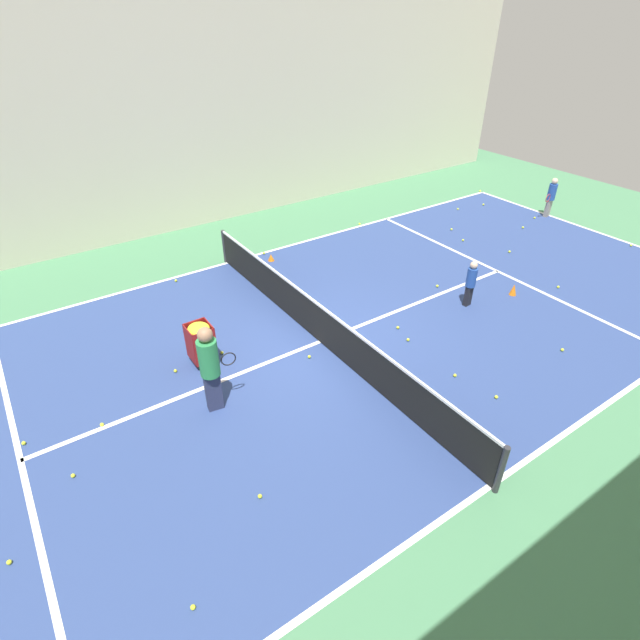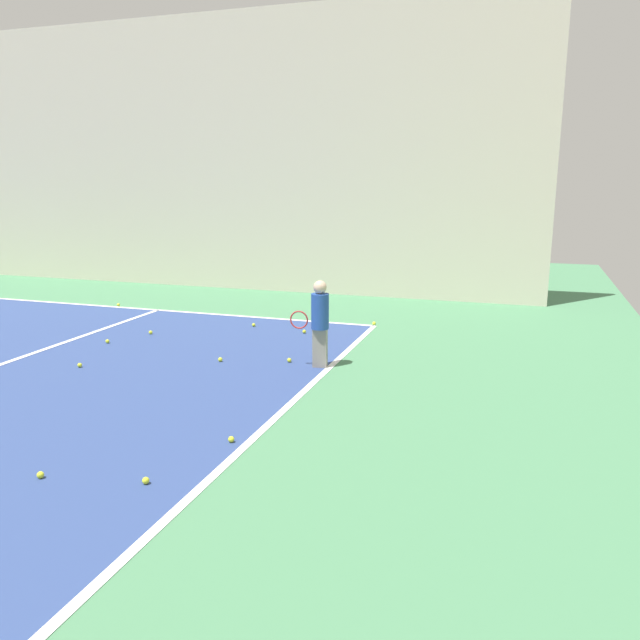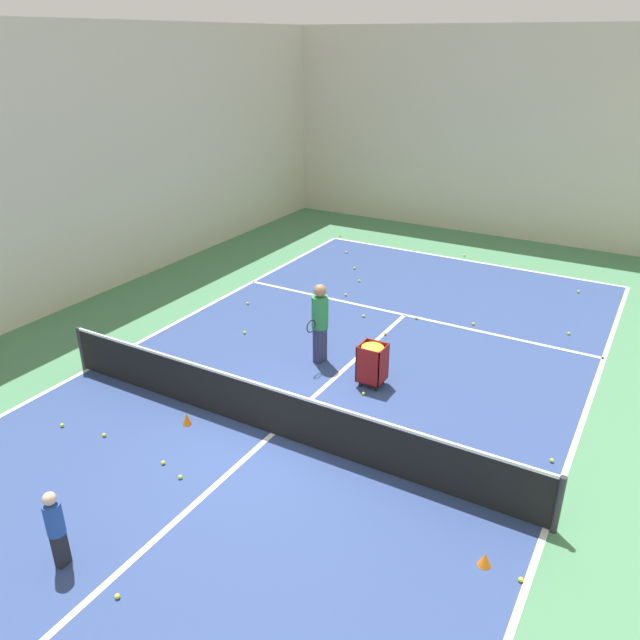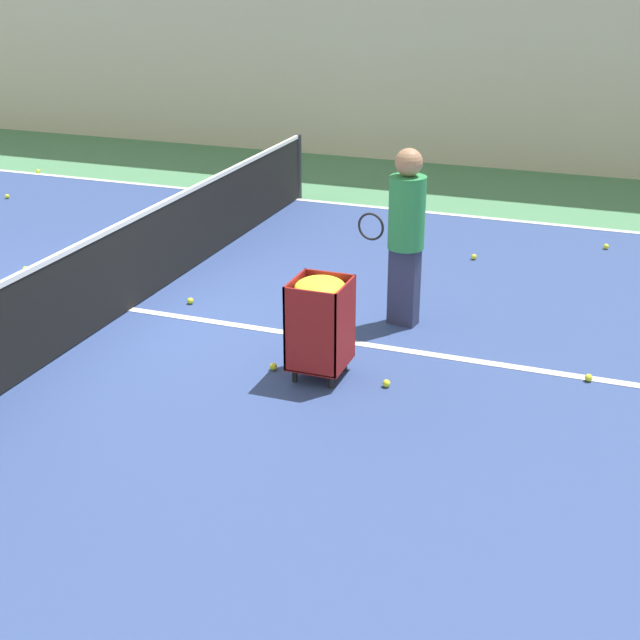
# 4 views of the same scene
# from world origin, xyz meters

# --- Properties ---
(ground_plane) EXTENTS (32.10, 32.10, 0.00)m
(ground_plane) POSITION_xyz_m (0.00, 0.00, 0.00)
(ground_plane) COLOR #477F56
(court_playing_area) EXTENTS (9.45, 21.84, 0.00)m
(court_playing_area) POSITION_xyz_m (0.00, 0.00, 0.00)
(court_playing_area) COLOR navy
(court_playing_area) RESTS_ON ground
(line_baseline_near) EXTENTS (9.45, 0.10, 0.00)m
(line_baseline_near) POSITION_xyz_m (0.00, -10.92, 0.01)
(line_baseline_near) COLOR white
(line_baseline_near) RESTS_ON ground
(line_sideline_left) EXTENTS (0.10, 21.84, 0.00)m
(line_sideline_left) POSITION_xyz_m (-4.72, 0.00, 0.01)
(line_sideline_left) COLOR white
(line_sideline_left) RESTS_ON ground
(line_sideline_right) EXTENTS (0.10, 21.84, 0.00)m
(line_sideline_right) POSITION_xyz_m (4.72, 0.00, 0.01)
(line_sideline_right) COLOR white
(line_sideline_right) RESTS_ON ground
(line_service_near) EXTENTS (9.45, 0.10, 0.00)m
(line_service_near) POSITION_xyz_m (0.00, -6.01, 0.01)
(line_service_near) COLOR white
(line_service_near) RESTS_ON ground
(line_service_far) EXTENTS (9.45, 0.10, 0.00)m
(line_service_far) POSITION_xyz_m (0.00, 6.01, 0.01)
(line_service_far) COLOR white
(line_service_far) RESTS_ON ground
(line_centre_service) EXTENTS (0.10, 12.01, 0.00)m
(line_centre_service) POSITION_xyz_m (0.00, 0.00, 0.01)
(line_centre_service) COLOR white
(line_centre_service) RESTS_ON ground
(hall_enclosure_right) EXTENTS (0.15, 28.40, 6.85)m
(hall_enclosure_right) POSITION_xyz_m (7.93, 0.00, 3.43)
(hall_enclosure_right) COLOR beige
(hall_enclosure_right) RESTS_ON ground
(tennis_net) EXTENTS (9.75, 0.10, 0.96)m
(tennis_net) POSITION_xyz_m (0.00, 0.00, 0.50)
(tennis_net) COLOR #2D2D33
(tennis_net) RESTS_ON ground
(player_near_baseline) EXTENTS (0.30, 0.60, 1.35)m
(player_near_baseline) POSITION_xyz_m (1.77, -10.76, 0.77)
(player_near_baseline) COLOR gray
(player_near_baseline) RESTS_ON ground
(coach_at_net) EXTENTS (0.41, 0.71, 1.79)m
(coach_at_net) POSITION_xyz_m (-0.64, 2.79, 1.02)
(coach_at_net) COLOR #2D3351
(coach_at_net) RESTS_ON ground
(child_midcourt) EXTENTS (0.26, 0.26, 1.19)m
(child_midcourt) POSITION_xyz_m (-0.75, -3.91, 0.69)
(child_midcourt) COLOR black
(child_midcourt) RESTS_ON ground
(ball_cart) EXTENTS (0.51, 0.48, 0.92)m
(ball_cart) POSITION_xyz_m (0.78, 2.43, 0.64)
(ball_cart) COLOR maroon
(ball_cart) RESTS_ON ground
(training_cone_0) EXTENTS (0.19, 0.19, 0.20)m
(training_cone_0) POSITION_xyz_m (4.15, -1.11, 0.10)
(training_cone_0) COLOR orange
(training_cone_0) RESTS_ON ground
(training_cone_1) EXTENTS (0.18, 0.18, 0.30)m
(training_cone_1) POSITION_xyz_m (-1.07, -5.27, 0.15)
(training_cone_1) COLOR orange
(training_cone_1) RESTS_ON ground
(training_cone_2) EXTENTS (0.17, 0.17, 0.24)m
(training_cone_2) POSITION_xyz_m (-1.52, -0.53, 0.12)
(training_cone_2) COLOR orange
(training_cone_2) RESTS_ON ground
(tennis_ball_0) EXTENTS (0.07, 0.07, 0.07)m
(tennis_ball_0) POSITION_xyz_m (-3.44, -1.73, 0.04)
(tennis_ball_0) COLOR yellow
(tennis_ball_0) RESTS_ON ground
(tennis_ball_1) EXTENTS (0.07, 0.07, 0.07)m
(tennis_ball_1) POSITION_xyz_m (-1.23, -10.73, 0.04)
(tennis_ball_1) COLOR yellow
(tennis_ball_1) RESTS_ON ground
(tennis_ball_2) EXTENTS (0.07, 0.07, 0.07)m
(tennis_ball_2) POSITION_xyz_m (-0.59, -1.77, 0.04)
(tennis_ball_2) COLOR yellow
(tennis_ball_2) RESTS_ON ground
(tennis_ball_3) EXTENTS (0.07, 0.07, 0.07)m
(tennis_ball_3) POSITION_xyz_m (0.06, 4.68, 0.04)
(tennis_ball_3) COLOR yellow
(tennis_ball_3) RESTS_ON ground
(tennis_ball_5) EXTENTS (0.07, 0.07, 0.07)m
(tennis_ball_5) POSITION_xyz_m (0.82, 1.99, 0.04)
(tennis_ball_5) COLOR yellow
(tennis_ball_5) RESTS_ON ground
(tennis_ball_6) EXTENTS (0.07, 0.07, 0.07)m
(tennis_ball_6) POSITION_xyz_m (-3.86, 4.56, 0.04)
(tennis_ball_6) COLOR yellow
(tennis_ball_6) RESTS_ON ground
(tennis_ball_7) EXTENTS (0.07, 0.07, 0.07)m
(tennis_ball_7) POSITION_xyz_m (2.76, -7.11, 0.04)
(tennis_ball_7) COLOR yellow
(tennis_ball_7) RESTS_ON ground
(tennis_ball_8) EXTENTS (0.07, 0.07, 0.07)m
(tennis_ball_8) POSITION_xyz_m (-0.85, 5.36, 0.04)
(tennis_ball_8) COLOR yellow
(tennis_ball_8) RESTS_ON ground
(tennis_ball_10) EXTENTS (0.07, 0.07, 0.07)m
(tennis_ball_10) POSITION_xyz_m (0.36, 5.90, 0.04)
(tennis_ball_10) COLOR yellow
(tennis_ball_10) RESTS_ON ground
(tennis_ball_11) EXTENTS (0.07, 0.07, 0.07)m
(tennis_ball_11) POSITION_xyz_m (0.30, -3.95, 0.04)
(tennis_ball_11) COLOR yellow
(tennis_ball_11) RESTS_ON ground
(tennis_ball_12) EXTENTS (0.07, 0.07, 0.07)m
(tennis_ball_12) POSITION_xyz_m (-1.90, 6.39, 0.04)
(tennis_ball_12) COLOR yellow
(tennis_ball_12) RESTS_ON ground
(tennis_ball_13) EXTENTS (0.07, 0.07, 0.07)m
(tennis_ball_13) POSITION_xyz_m (0.59, -7.27, 0.04)
(tennis_ball_13) COLOR yellow
(tennis_ball_13) RESTS_ON ground
(tennis_ball_16) EXTENTS (0.07, 0.07, 0.07)m
(tennis_ball_16) POSITION_xyz_m (-1.08, -1.64, 0.04)
(tennis_ball_16) COLOR yellow
(tennis_ball_16) RESTS_ON ground
(tennis_ball_17) EXTENTS (0.07, 0.07, 0.07)m
(tennis_ball_17) POSITION_xyz_m (-2.88, 3.08, 0.04)
(tennis_ball_17) COLOR yellow
(tennis_ball_17) RESTS_ON ground
(tennis_ball_18) EXTENTS (0.07, 0.07, 0.07)m
(tennis_ball_18) POSITION_xyz_m (4.48, 1.64, 0.04)
(tennis_ball_18) COLOR yellow
(tennis_ball_18) RESTS_ON ground
(tennis_ball_19) EXTENTS (0.07, 0.07, 0.07)m
(tennis_ball_19) POSITION_xyz_m (0.78, 3.04, 0.04)
(tennis_ball_19) COLOR yellow
(tennis_ball_19) RESTS_ON ground
(tennis_ball_20) EXTENTS (0.07, 0.07, 0.07)m
(tennis_ball_20) POSITION_xyz_m (4.64, -1.15, 0.04)
(tennis_ball_20) COLOR yellow
(tennis_ball_20) RESTS_ON ground
(tennis_ball_21) EXTENTS (0.07, 0.07, 0.07)m
(tennis_ball_21) POSITION_xyz_m (1.95, -6.76, 0.04)
(tennis_ball_21) COLOR yellow
(tennis_ball_21) RESTS_ON ground
(tennis_ball_25) EXTENTS (0.07, 0.07, 0.07)m
(tennis_ball_25) POSITION_xyz_m (-0.36, 0.52, 0.04)
(tennis_ball_25) COLOR yellow
(tennis_ball_25) RESTS_ON ground
(tennis_ball_27) EXTENTS (0.07, 0.07, 0.07)m
(tennis_ball_27) POSITION_xyz_m (-1.53, -6.55, 0.04)
(tennis_ball_27) COLOR yellow
(tennis_ball_27) RESTS_ON ground
(tennis_ball_29) EXTENTS (0.07, 0.07, 0.07)m
(tennis_ball_29) POSITION_xyz_m (-3.25, -4.14, 0.04)
(tennis_ball_29) COLOR yellow
(tennis_ball_29) RESTS_ON ground
(tennis_ball_31) EXTENTS (0.07, 0.07, 0.07)m
(tennis_ball_31) POSITION_xyz_m (3.93, -8.68, 0.04)
(tennis_ball_31) COLOR yellow
(tennis_ball_31) RESTS_ON ground
(tennis_ball_32) EXTENTS (0.07, 0.07, 0.07)m
(tennis_ball_32) POSITION_xyz_m (4.83, -4.91, 0.04)
(tennis_ball_32) COLOR yellow
(tennis_ball_32) RESTS_ON ground
(tennis_ball_33) EXTENTS (0.07, 0.07, 0.07)m
(tennis_ball_33) POSITION_xyz_m (1.54, -9.18, 0.04)
(tennis_ball_33) COLOR yellow
(tennis_ball_33) RESTS_ON ground
(tennis_ball_35) EXTENTS (0.07, 0.07, 0.07)m
(tennis_ball_35) POSITION_xyz_m (3.72, -9.81, 0.04)
(tennis_ball_35) COLOR yellow
(tennis_ball_35) RESTS_ON ground
(tennis_ball_36) EXTENTS (0.07, 0.07, 0.07)m
(tennis_ball_36) POSITION_xyz_m (1.85, -10.23, 0.04)
(tennis_ball_36) COLOR yellow
(tennis_ball_36) RESTS_ON ground
(tennis_ball_38) EXTENTS (0.07, 0.07, 0.07)m
(tennis_ball_38) POSITION_xyz_m (4.81, -10.89, 0.04)
(tennis_ball_38) COLOR yellow
(tennis_ball_38) RESTS_ON ground
(tennis_ball_39) EXTENTS (0.07, 0.07, 0.07)m
(tennis_ball_39) POSITION_xyz_m (-2.54, -1.56, 0.04)
(tennis_ball_39) COLOR yellow
(tennis_ball_39) RESTS_ON ground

